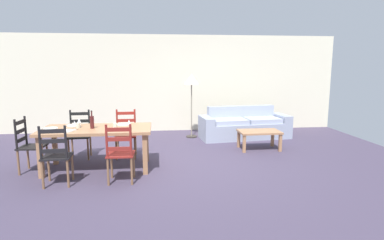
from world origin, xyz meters
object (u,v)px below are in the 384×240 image
wine_glass_near_right (129,122)px  coffee_cup_secondary (78,125)px  dining_chair_far_right (126,134)px  dining_chair_near_left (56,156)px  dining_chair_far_left (80,134)px  wine_bottle (92,122)px  wine_glass_far_left (79,121)px  dining_chair_near_right (120,153)px  standing_lamp (192,83)px  dining_chair_head_west (29,145)px  couch (244,126)px  dining_table (97,133)px  wine_glass_near_left (75,124)px  coffee_cup_primary (115,126)px  coffee_table (259,134)px

wine_glass_near_right → coffee_cup_secondary: bearing=169.8°
dining_chair_far_right → coffee_cup_secondary: dining_chair_far_right is taller
dining_chair_near_left → dining_chair_far_left: 1.54m
wine_bottle → dining_chair_far_right: bearing=57.5°
dining_chair_near_left → wine_glass_far_left: size_ratio=5.96×
wine_glass_near_right → dining_chair_near_right: bearing=-99.0°
wine_glass_far_left → dining_chair_near_left: bearing=-99.9°
dining_chair_far_right → wine_glass_near_right: dining_chair_far_right is taller
standing_lamp → dining_chair_near_left: bearing=-127.6°
dining_chair_far_left → dining_chair_head_west: size_ratio=1.00×
wine_glass_near_right → coffee_cup_secondary: 0.91m
dining_chair_far_left → wine_bottle: 1.00m
dining_chair_near_left → couch: dining_chair_near_left is taller
dining_table → wine_glass_near_left: (-0.33, -0.16, 0.20)m
dining_chair_near_left → dining_chair_far_right: bearing=58.7°
coffee_cup_secondary → couch: size_ratio=0.04×
wine_glass_far_left → standing_lamp: standing_lamp is taller
wine_bottle → coffee_cup_primary: size_ratio=3.51×
standing_lamp → couch: bearing=-7.8°
wine_glass_far_left → wine_glass_near_right: bearing=-16.4°
dining_chair_near_left → standing_lamp: standing_lamp is taller
dining_chair_far_right → dining_chair_head_west: (-1.58, -0.77, 0.00)m
wine_glass_near_left → coffee_table: wine_glass_near_left is taller
dining_table → dining_chair_near_left: bearing=-122.3°
dining_chair_near_right → coffee_cup_primary: (-0.15, 0.68, 0.32)m
dining_chair_near_right → coffee_table: dining_chair_near_right is taller
dining_chair_near_right → wine_glass_far_left: 1.25m
dining_chair_head_west → coffee_cup_secondary: dining_chair_head_west is taller
wine_glass_near_left → wine_glass_near_right: (0.91, 0.03, 0.00)m
wine_glass_far_left → coffee_cup_primary: (0.65, -0.19, -0.07)m
wine_bottle → coffee_table: size_ratio=0.35×
wine_bottle → dining_chair_far_left: bearing=117.1°
dining_chair_head_west → couch: 4.98m
coffee_cup_secondary → coffee_cup_primary: bearing=-7.4°
dining_chair_near_left → coffee_cup_secondary: bearing=78.6°
dining_table → standing_lamp: standing_lamp is taller
dining_chair_far_left → wine_glass_near_left: size_ratio=5.96×
coffee_cup_secondary → dining_chair_near_right: bearing=-43.8°
dining_chair_head_west → coffee_table: dining_chair_head_west is taller
wine_glass_near_left → coffee_table: 3.85m
wine_glass_far_left → couch: wine_glass_far_left is taller
dining_chair_head_west → standing_lamp: standing_lamp is taller
dining_chair_head_west → wine_glass_near_left: bearing=-8.8°
dining_chair_head_west → coffee_cup_secondary: size_ratio=10.67×
dining_chair_head_west → wine_glass_near_right: size_ratio=5.96×
wine_glass_near_right → couch: size_ratio=0.07×
wine_glass_near_right → wine_bottle: bearing=171.8°
dining_chair_far_left → wine_glass_near_left: bearing=-80.6°
dining_chair_far_left → couch: bearing=20.8°
dining_table → wine_bottle: bearing=-149.8°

